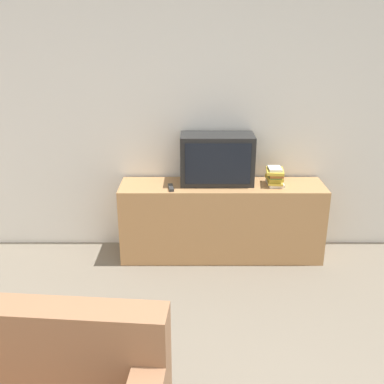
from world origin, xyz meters
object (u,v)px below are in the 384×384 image
Objects in this scene: book_stack at (276,176)px; remote_on_stand at (172,188)px; tv_stand at (222,220)px; television at (218,159)px.

book_stack is 0.90m from remote_on_stand.
book_stack is (0.45, -0.00, 0.42)m from tv_stand.
tv_stand is 0.58m from remote_on_stand.
book_stack reaches higher than tv_stand.
remote_on_stand is (-0.40, -0.17, -0.20)m from television.
television is 4.08× the size of remote_on_stand.
tv_stand is 0.56m from television.
remote_on_stand is at bearing -173.26° from book_stack.
television reaches higher than tv_stand.
television is 2.77× the size of book_stack.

